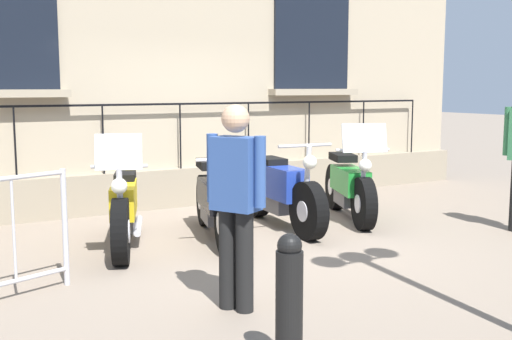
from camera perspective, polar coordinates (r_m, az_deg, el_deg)
name	(u,v)px	position (r m, az deg, el deg)	size (l,w,h in m)	color
ground_plane	(254,236)	(7.46, -0.16, -6.06)	(60.00, 60.00, 0.00)	gray
motorcycle_yellow	(125,209)	(7.03, -11.89, -3.54)	(2.01, 0.95, 1.31)	black
motorcycle_black	(213,203)	(7.31, -3.91, -2.99)	(1.99, 0.80, 1.01)	black
motorcycle_blue	(281,193)	(7.85, 2.29, -2.08)	(2.15, 0.68, 1.11)	black
motorcycle_green	(349,187)	(8.45, 8.51, -1.55)	(1.92, 1.00, 1.32)	black
bollard	(289,301)	(4.00, 3.05, -11.80)	(0.17, 0.17, 0.86)	black
pedestrian_walking	(236,196)	(4.87, -1.85, -2.40)	(0.48, 0.37, 1.63)	black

